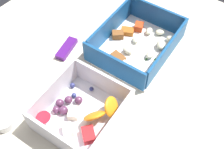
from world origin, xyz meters
The scene contains 5 objects.
table_surface centered at (0.00, 0.00, 1.00)cm, with size 80.00×80.00×2.00cm, color beige.
pasta_container centered at (10.14, 0.51, 4.01)cm, with size 21.25×17.59×6.49cm.
fruit_bowl centered at (-12.31, -1.56, 4.17)cm, with size 16.97×16.22×6.41cm.
candy_bar centered at (-0.93, 13.79, 2.60)cm, with size 7.00×2.40×1.20cm, color #51197A.
paper_cup_liner centered at (-23.12, 9.62, 3.00)cm, with size 3.95×3.95×2.00cm, color white.
Camera 1 is at (-28.14, -21.70, 51.27)cm, focal length 42.33 mm.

